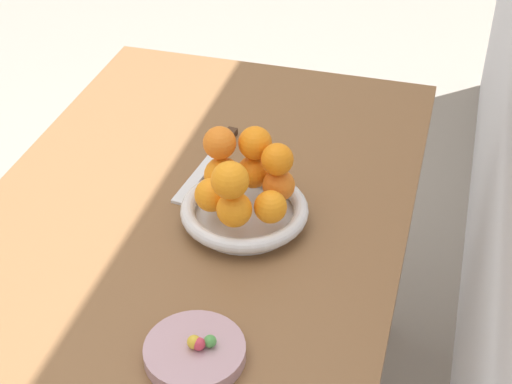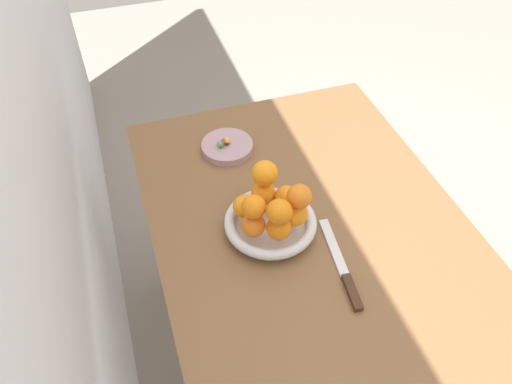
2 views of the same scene
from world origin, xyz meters
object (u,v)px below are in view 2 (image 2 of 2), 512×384
Objects in this scene: candy_ball_5 at (227,142)px; knife at (343,270)px; orange_2 at (244,206)px; orange_8 at (265,173)px; candy_dish at (227,147)px; candy_ball_1 at (227,141)px; orange_9 at (299,195)px; orange_1 at (263,193)px; orange_0 at (286,197)px; candy_ball_2 at (224,141)px; candy_ball_0 at (226,142)px; candy_ball_4 at (226,142)px; orange_5 at (294,213)px; dining_table at (311,252)px; orange_6 at (254,207)px; orange_7 at (279,212)px; orange_4 at (279,228)px; candy_ball_3 at (220,145)px; fruit_bowl at (270,223)px; orange_3 at (253,225)px.

candy_ball_5 is 0.06× the size of knife.
orange_2 is 3.63× the size of candy_ball_5.
candy_dish is at bearing 5.35° from orange_8.
orange_9 is at bearing -168.30° from candy_ball_1.
orange_2 is at bearing 172.88° from candy_dish.
orange_1 reaches higher than candy_ball_1.
candy_ball_5 is at bearing 11.92° from orange_9.
candy_ball_1 is (0.29, 0.07, -0.04)m from orange_0.
candy_ball_2 is 0.07× the size of knife.
candy_ball_4 is (-0.00, 0.00, 0.00)m from candy_ball_0.
orange_5 is 4.14× the size of candy_ball_4.
dining_table is 19.20× the size of orange_9.
orange_5 is 0.11m from orange_6.
candy_ball_0 is at bearing 18.88° from dining_table.
candy_ball_1 is (0.35, 0.07, -0.10)m from orange_9.
orange_5 is 0.36m from candy_ball_2.
orange_0 is 0.99× the size of orange_7.
orange_1 is at bearing -0.26° from orange_4.
orange_5 is at bearing -167.93° from candy_ball_2.
candy_ball_1 is (0.34, -0.03, -0.09)m from orange_6.
candy_ball_1 is at bearing 13.21° from orange_0.
candy_ball_1 is 0.00m from candy_ball_5.
orange_5 is at bearing -165.44° from candy_ball_3.
orange_8 is at bearing -4.73° from fruit_bowl.
orange_2 is at bearing 172.91° from candy_ball_5.
orange_1 is 0.12m from orange_9.
candy_ball_0 is at bearing -6.59° from orange_2.
orange_3 is at bearing 50.69° from knife.
orange_9 is at bearing -164.66° from candy_ball_3.
orange_5 is 4.42× the size of candy_ball_0.
dining_table is 0.39m from candy_ball_5.
knife is (-0.23, -0.11, -0.13)m from orange_8.
candy_ball_3 is 1.20× the size of candy_ball_4.
orange_4 is at bearing -177.15° from candy_ball_1.
candy_ball_3 is at bearing 111.09° from candy_dish.
orange_7 reaches higher than orange_4.
orange_2 is at bearing 87.91° from orange_0.
orange_9 reaches higher than orange_4.
orange_6 is at bearing 87.32° from orange_9.
orange_1 is 1.08× the size of orange_6.
dining_table is 19.89× the size of orange_6.
fruit_bowl is at bearing 70.51° from dining_table.
candy_ball_2 is at bearing 80.50° from candy_dish.
orange_4 is at bearing -177.14° from candy_dish.
orange_0 is 0.30m from candy_ball_0.
candy_ball_1 is (0.35, 0.07, -0.04)m from orange_5.
orange_5 reaches higher than candy_ball_0.
orange_3 reaches higher than candy_ball_1.
candy_ball_5 is at bearing -7.09° from orange_2.
orange_1 reaches higher than orange_0.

